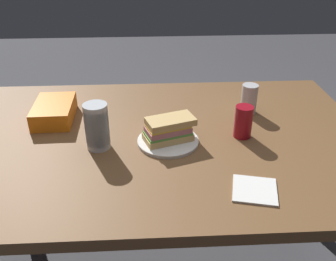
{
  "coord_description": "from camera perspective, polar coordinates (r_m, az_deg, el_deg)",
  "views": [
    {
      "loc": [
        -0.02,
        -1.22,
        1.43
      ],
      "look_at": [
        0.04,
        -0.05,
        0.77
      ],
      "focal_mm": 40.13,
      "sensor_mm": 36.0,
      "label": 1
    }
  ],
  "objects": [
    {
      "name": "dining_table",
      "position": [
        1.45,
        -1.72,
        -3.6
      ],
      "size": [
        1.61,
        1.03,
        0.72
      ],
      "color": "brown",
      "rests_on": "ground_plane"
    },
    {
      "name": "paper_plate",
      "position": [
        1.36,
        0.0,
        -1.61
      ],
      "size": [
        0.22,
        0.22,
        0.01
      ],
      "primitive_type": "cylinder",
      "color": "white",
      "rests_on": "dining_table"
    },
    {
      "name": "sandwich",
      "position": [
        1.34,
        0.12,
        0.17
      ],
      "size": [
        0.2,
        0.15,
        0.08
      ],
      "color": "#DBB26B",
      "rests_on": "paper_plate"
    },
    {
      "name": "soda_can_red",
      "position": [
        1.4,
        11.37,
        1.32
      ],
      "size": [
        0.07,
        0.07,
        0.12
      ],
      "primitive_type": "cylinder",
      "color": "maroon",
      "rests_on": "dining_table"
    },
    {
      "name": "chip_bag",
      "position": [
        1.58,
        -16.91,
        2.82
      ],
      "size": [
        0.16,
        0.23,
        0.07
      ],
      "primitive_type": "cube",
      "rotation": [
        0.0,
        0.0,
        1.59
      ],
      "color": "orange",
      "rests_on": "dining_table"
    },
    {
      "name": "plastic_cup_stack",
      "position": [
        1.32,
        -10.74,
        0.62
      ],
      "size": [
        0.08,
        0.08,
        0.17
      ],
      "color": "silver",
      "rests_on": "dining_table"
    },
    {
      "name": "soda_can_silver",
      "position": [
        1.59,
        12.22,
        4.73
      ],
      "size": [
        0.07,
        0.07,
        0.12
      ],
      "primitive_type": "cylinder",
      "color": "silver",
      "rests_on": "dining_table"
    },
    {
      "name": "paper_napkin",
      "position": [
        1.17,
        13.03,
        -8.78
      ],
      "size": [
        0.16,
        0.16,
        0.01
      ],
      "primitive_type": "cube",
      "rotation": [
        0.0,
        0.0,
        4.48
      ],
      "color": "white",
      "rests_on": "dining_table"
    }
  ]
}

